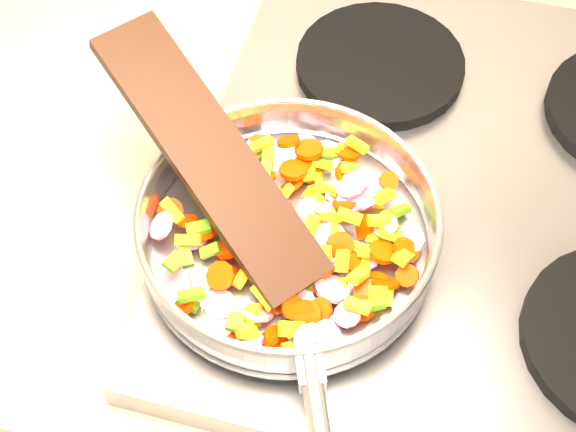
# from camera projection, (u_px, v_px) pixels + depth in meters

# --- Properties ---
(cooktop) EXTENTS (0.60, 0.60, 0.04)m
(cooktop) POSITION_uv_depth(u_px,v_px,m) (484.00, 202.00, 0.83)
(cooktop) COLOR #939399
(cooktop) RESTS_ON counter_top
(grate_fl) EXTENTS (0.19, 0.19, 0.02)m
(grate_fl) POSITION_uv_depth(u_px,v_px,m) (322.00, 270.00, 0.75)
(grate_fl) COLOR black
(grate_fl) RESTS_ON cooktop
(grate_bl) EXTENTS (0.19, 0.19, 0.02)m
(grate_bl) POSITION_uv_depth(u_px,v_px,m) (380.00, 64.00, 0.91)
(grate_bl) COLOR black
(grate_bl) RESTS_ON cooktop
(saute_pan) EXTENTS (0.31, 0.46, 0.05)m
(saute_pan) POSITION_uv_depth(u_px,v_px,m) (288.00, 229.00, 0.73)
(saute_pan) COLOR #9E9EA5
(saute_pan) RESTS_ON grate_fl
(vegetable_heap) EXTENTS (0.27, 0.26, 0.05)m
(vegetable_heap) POSITION_uv_depth(u_px,v_px,m) (293.00, 235.00, 0.74)
(vegetable_heap) COLOR #5EA115
(vegetable_heap) RESTS_ON saute_pan
(wooden_spatula) EXTENTS (0.27, 0.23, 0.11)m
(wooden_spatula) POSITION_uv_depth(u_px,v_px,m) (209.00, 155.00, 0.73)
(wooden_spatula) COLOR black
(wooden_spatula) RESTS_ON saute_pan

